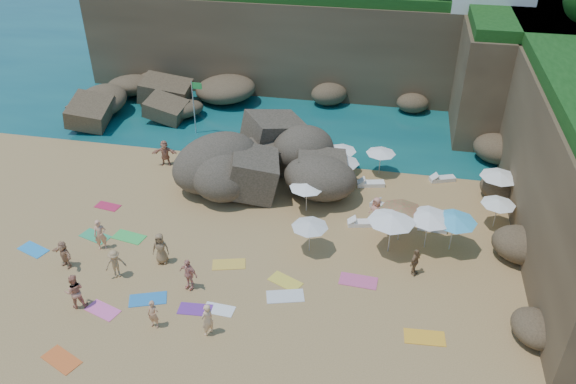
% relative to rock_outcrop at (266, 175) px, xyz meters
% --- Properties ---
extents(ground, '(120.00, 120.00, 0.00)m').
position_rel_rock_outcrop_xyz_m(ground, '(0.51, -7.91, 0.00)').
color(ground, tan).
rests_on(ground, ground).
extents(seawater, '(120.00, 120.00, 0.00)m').
position_rel_rock_outcrop_xyz_m(seawater, '(0.51, 22.09, 0.00)').
color(seawater, '#0C4751').
rests_on(seawater, ground).
extents(cliff_back, '(44.00, 8.00, 8.00)m').
position_rel_rock_outcrop_xyz_m(cliff_back, '(2.51, 17.09, 4.00)').
color(cliff_back, brown).
rests_on(cliff_back, ground).
extents(cliff_corner, '(10.00, 12.00, 8.00)m').
position_rel_rock_outcrop_xyz_m(cliff_corner, '(17.51, 12.09, 4.00)').
color(cliff_corner, brown).
rests_on(cliff_corner, ground).
extents(rock_promontory, '(12.00, 7.00, 2.00)m').
position_rel_rock_outcrop_xyz_m(rock_promontory, '(-10.49, 8.09, 0.00)').
color(rock_promontory, brown).
rests_on(rock_promontory, ground).
extents(marina_masts, '(3.10, 0.10, 6.00)m').
position_rel_rock_outcrop_xyz_m(marina_masts, '(-15.99, 22.09, 3.00)').
color(marina_masts, white).
rests_on(marina_masts, ground).
extents(rock_outcrop, '(8.93, 6.99, 3.38)m').
position_rel_rock_outcrop_xyz_m(rock_outcrop, '(0.00, 0.00, 0.00)').
color(rock_outcrop, brown).
rests_on(rock_outcrop, ground).
extents(flag_pole, '(0.83, 0.08, 4.23)m').
position_rel_rock_outcrop_xyz_m(flag_pole, '(-6.67, 5.15, 2.70)').
color(flag_pole, silver).
rests_on(flag_pole, ground).
extents(parasol_0, '(1.99, 1.99, 1.88)m').
position_rel_rock_outcrop_xyz_m(parasol_0, '(7.48, 1.70, 1.72)').
color(parasol_0, silver).
rests_on(parasol_0, ground).
extents(parasol_1, '(2.03, 2.03, 1.92)m').
position_rel_rock_outcrop_xyz_m(parasol_1, '(4.86, 1.47, 1.76)').
color(parasol_1, silver).
rests_on(parasol_1, ground).
extents(parasol_2, '(2.23, 2.23, 2.11)m').
position_rel_rock_outcrop_xyz_m(parasol_2, '(5.14, -0.44, 1.94)').
color(parasol_2, silver).
rests_on(parasol_2, ground).
extents(parasol_3, '(2.36, 2.36, 2.23)m').
position_rel_rock_outcrop_xyz_m(parasol_3, '(14.77, -0.47, 2.04)').
color(parasol_3, silver).
rests_on(parasol_3, ground).
extents(parasol_4, '(1.98, 1.98, 1.87)m').
position_rel_rock_outcrop_xyz_m(parasol_4, '(14.48, -3.11, 1.71)').
color(parasol_4, silver).
rests_on(parasol_4, ground).
extents(parasol_5, '(2.09, 2.09, 1.98)m').
position_rel_rock_outcrop_xyz_m(parasol_5, '(3.40, -3.69, 1.82)').
color(parasol_5, silver).
rests_on(parasol_5, ground).
extents(parasol_6, '(2.50, 2.50, 2.36)m').
position_rel_rock_outcrop_xyz_m(parasol_6, '(9.03, -5.55, 2.17)').
color(parasol_6, silver).
rests_on(parasol_6, ground).
extents(parasol_7, '(2.60, 2.60, 2.46)m').
position_rel_rock_outcrop_xyz_m(parasol_7, '(8.53, -6.72, 2.25)').
color(parasol_7, silver).
rests_on(parasol_7, ground).
extents(parasol_8, '(2.49, 2.49, 2.36)m').
position_rel_rock_outcrop_xyz_m(parasol_8, '(10.49, -5.93, 2.17)').
color(parasol_8, silver).
rests_on(parasol_8, ground).
extents(parasol_9, '(2.03, 2.03, 1.92)m').
position_rel_rock_outcrop_xyz_m(parasol_9, '(4.24, -7.50, 1.76)').
color(parasol_9, silver).
rests_on(parasol_9, ground).
extents(parasol_10, '(2.43, 2.43, 2.30)m').
position_rel_rock_outcrop_xyz_m(parasol_10, '(11.85, -5.87, 2.11)').
color(parasol_10, silver).
rests_on(parasol_10, ground).
extents(lounger_0, '(1.81, 1.49, 0.28)m').
position_rel_rock_outcrop_xyz_m(lounger_0, '(-0.33, -2.55, 0.14)').
color(lounger_0, silver).
rests_on(lounger_0, ground).
extents(lounger_1, '(1.88, 1.01, 0.28)m').
position_rel_rock_outcrop_xyz_m(lounger_1, '(7.05, 0.03, 0.14)').
color(lounger_1, white).
rests_on(lounger_1, ground).
extents(lounger_2, '(1.78, 1.13, 0.26)m').
position_rel_rock_outcrop_xyz_m(lounger_2, '(11.70, 1.62, 0.13)').
color(lounger_2, white).
rests_on(lounger_2, ground).
extents(lounger_3, '(1.78, 0.92, 0.26)m').
position_rel_rock_outcrop_xyz_m(lounger_3, '(6.89, -4.52, 0.13)').
color(lounger_3, white).
rests_on(lounger_3, ground).
extents(lounger_4, '(1.91, 1.28, 0.28)m').
position_rel_rock_outcrop_xyz_m(lounger_4, '(8.12, -2.61, 0.14)').
color(lounger_4, silver).
rests_on(lounger_4, ground).
extents(lounger_5, '(1.69, 0.63, 0.26)m').
position_rel_rock_outcrop_xyz_m(lounger_5, '(10.95, -4.17, 0.13)').
color(lounger_5, white).
rests_on(lounger_5, ground).
extents(towel_0, '(1.90, 1.38, 0.03)m').
position_rel_rock_outcrop_xyz_m(towel_0, '(-10.82, -10.52, 0.02)').
color(towel_0, '#2891D9').
rests_on(towel_0, ground).
extents(towel_1, '(1.85, 1.32, 0.03)m').
position_rel_rock_outcrop_xyz_m(towel_1, '(-4.80, -14.12, 0.01)').
color(towel_1, pink).
rests_on(towel_1, ground).
extents(towel_2, '(1.98, 1.52, 0.03)m').
position_rel_rock_outcrop_xyz_m(towel_2, '(-5.14, -17.29, 0.02)').
color(towel_2, orange).
rests_on(towel_2, ground).
extents(towel_3, '(1.93, 1.35, 0.03)m').
position_rel_rock_outcrop_xyz_m(towel_3, '(-8.03, -8.70, 0.02)').
color(towel_3, '#2FA666').
rests_on(towel_3, ground).
extents(towel_4, '(1.94, 1.32, 0.03)m').
position_rel_rock_outcrop_xyz_m(towel_4, '(0.21, -9.57, 0.02)').
color(towel_4, gold).
rests_on(towel_4, ground).
extents(towel_5, '(2.05, 1.42, 0.03)m').
position_rel_rock_outcrop_xyz_m(towel_5, '(3.68, -11.40, 0.02)').
color(towel_5, silver).
rests_on(towel_5, ground).
extents(towel_6, '(1.69, 0.94, 0.03)m').
position_rel_rock_outcrop_xyz_m(towel_6, '(-0.43, -13.16, 0.01)').
color(towel_6, '#6E2E96').
rests_on(towel_6, ground).
extents(towel_7, '(1.64, 0.99, 0.03)m').
position_rel_rock_outcrop_xyz_m(towel_7, '(-8.78, -5.69, 0.01)').
color(towel_7, '#C12247').
rests_on(towel_7, ground).
extents(towel_8, '(2.03, 1.49, 0.03)m').
position_rel_rock_outcrop_xyz_m(towel_8, '(-2.96, -12.96, 0.02)').
color(towel_8, '#2479C3').
rests_on(towel_8, ground).
extents(towel_9, '(1.99, 1.07, 0.03)m').
position_rel_rock_outcrop_xyz_m(towel_9, '(7.16, -9.52, 0.02)').
color(towel_9, '#D35286').
rests_on(towel_9, ground).
extents(towel_10, '(1.93, 1.07, 0.03)m').
position_rel_rock_outcrop_xyz_m(towel_10, '(10.51, -12.79, 0.02)').
color(towel_10, '#FAAB27').
rests_on(towel_10, ground).
extents(towel_11, '(1.97, 1.23, 0.03)m').
position_rel_rock_outcrop_xyz_m(towel_11, '(-6.10, -8.38, 0.02)').
color(towel_11, green).
rests_on(towel_11, ground).
extents(towel_12, '(1.92, 1.50, 0.03)m').
position_rel_rock_outcrop_xyz_m(towel_12, '(3.46, -10.32, 0.02)').
color(towel_12, yellow).
rests_on(towel_12, ground).
extents(towel_13, '(1.55, 0.84, 0.03)m').
position_rel_rock_outcrop_xyz_m(towel_13, '(0.71, -12.94, 0.01)').
color(towel_13, white).
rests_on(towel_13, ground).
extents(person_stand_0, '(0.80, 0.69, 1.85)m').
position_rel_rock_outcrop_xyz_m(person_stand_0, '(-7.08, -9.61, 0.93)').
color(person_stand_0, '#E29E76').
rests_on(person_stand_0, ground).
extents(person_stand_1, '(1.16, 1.08, 1.91)m').
position_rel_rock_outcrop_xyz_m(person_stand_1, '(-6.11, -14.06, 0.95)').
color(person_stand_1, tan).
rests_on(person_stand_1, ground).
extents(person_stand_2, '(0.97, 0.92, 1.47)m').
position_rel_rock_outcrop_xyz_m(person_stand_2, '(1.08, 4.34, 0.73)').
color(person_stand_2, '#F4C18A').
rests_on(person_stand_2, ground).
extents(person_stand_3, '(0.77, 0.99, 1.57)m').
position_rel_rock_outcrop_xyz_m(person_stand_3, '(9.94, -8.34, 0.79)').
color(person_stand_3, olive).
rests_on(person_stand_3, ground).
extents(person_stand_4, '(0.98, 0.91, 1.79)m').
position_rel_rock_outcrop_xyz_m(person_stand_4, '(7.62, -4.19, 0.89)').
color(person_stand_4, tan).
rests_on(person_stand_4, ground).
extents(person_stand_5, '(1.78, 0.83, 1.85)m').
position_rel_rock_outcrop_xyz_m(person_stand_5, '(-7.19, 0.00, 0.93)').
color(person_stand_5, tan).
rests_on(person_stand_5, ground).
extents(person_stand_6, '(0.71, 0.78, 1.78)m').
position_rel_rock_outcrop_xyz_m(person_stand_6, '(0.71, -14.52, 0.89)').
color(person_stand_6, '#F3BD8A').
rests_on(person_stand_6, ground).
extents(person_lie_0, '(1.78, 1.95, 0.44)m').
position_rel_rock_outcrop_xyz_m(person_lie_0, '(-5.20, -11.66, 0.22)').
color(person_lie_0, tan).
rests_on(person_lie_0, ground).
extents(person_lie_1, '(1.51, 2.01, 0.44)m').
position_rel_rock_outcrop_xyz_m(person_lie_1, '(-1.20, -11.74, 0.22)').
color(person_lie_1, '#E29780').
rests_on(person_lie_1, ground).
extents(person_lie_2, '(1.20, 1.94, 0.48)m').
position_rel_rock_outcrop_xyz_m(person_lie_2, '(-3.35, -10.10, 0.24)').
color(person_lie_2, olive).
rests_on(person_lie_2, ground).
extents(person_lie_3, '(1.97, 2.03, 0.42)m').
position_rel_rock_outcrop_xyz_m(person_lie_3, '(-8.23, -11.44, 0.21)').
color(person_lie_3, tan).
rests_on(person_lie_3, ground).
extents(person_lie_4, '(0.71, 1.56, 0.36)m').
position_rel_rock_outcrop_xyz_m(person_lie_4, '(-1.88, -14.60, 0.18)').
color(person_lie_4, tan).
rests_on(person_lie_4, ground).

